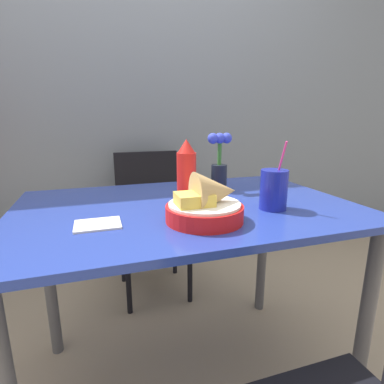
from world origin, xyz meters
The scene contains 9 objects.
ground_plane centered at (0.00, 0.00, 0.00)m, with size 12.00×12.00×0.00m, color gray.
wall_window centered at (0.00, 1.07, 1.30)m, with size 7.00×0.06×2.60m.
dining_table centered at (0.00, 0.00, 0.67)m, with size 1.21×0.80×0.78m.
chair_far_window centered at (0.00, 0.80, 0.52)m, with size 0.40×0.40×0.88m.
food_basket centered at (0.01, -0.19, 0.83)m, with size 0.24×0.24×0.15m.
ketchup_bottle centered at (0.00, 0.00, 0.89)m, with size 0.07×0.07×0.24m.
drink_cup centered at (0.27, -0.14, 0.84)m, with size 0.09×0.09×0.24m.
flower_vase centered at (0.19, 0.16, 0.89)m, with size 0.11×0.07×0.25m.
napkin centered at (-0.31, -0.13, 0.78)m, with size 0.13×0.11×0.01m.
Camera 1 is at (-0.31, -1.01, 1.09)m, focal length 28.00 mm.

